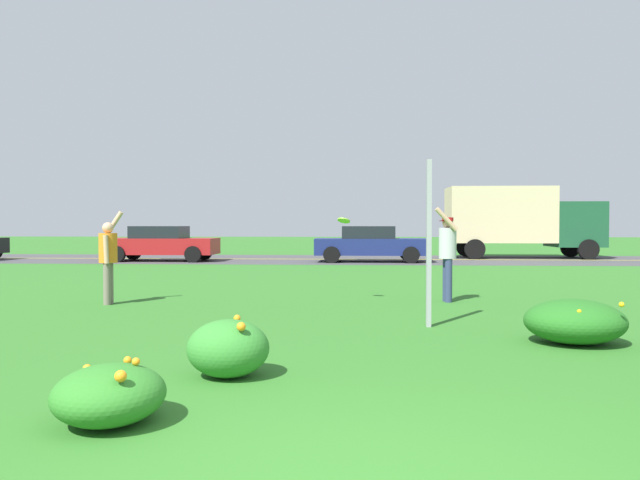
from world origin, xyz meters
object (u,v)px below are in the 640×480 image
(sign_post_near_path, at_px, (429,243))
(frisbee_lime, at_px, (344,221))
(car_red_center_left, at_px, (161,243))
(person_thrower_orange_shirt, at_px, (108,255))
(box_truck_dark_green, at_px, (519,218))
(person_catcher_red_cap_gray_shirt, at_px, (447,250))
(car_navy_center_right, at_px, (370,244))

(sign_post_near_path, bearing_deg, frisbee_lime, 115.26)
(car_red_center_left, bearing_deg, frisbee_lime, -58.66)
(person_thrower_orange_shirt, relative_size, box_truck_dark_green, 0.27)
(person_thrower_orange_shirt, bearing_deg, car_red_center_left, 104.15)
(car_red_center_left, distance_m, box_truck_dark_green, 15.81)
(person_catcher_red_cap_gray_shirt, height_order, frisbee_lime, person_catcher_red_cap_gray_shirt)
(person_thrower_orange_shirt, height_order, car_navy_center_right, person_thrower_orange_shirt)
(person_thrower_orange_shirt, xyz_separation_m, car_navy_center_right, (5.23, 13.52, -0.20))
(person_catcher_red_cap_gray_shirt, relative_size, car_red_center_left, 0.41)
(person_thrower_orange_shirt, bearing_deg, sign_post_near_path, -20.80)
(person_thrower_orange_shirt, relative_size, car_navy_center_right, 0.40)
(person_catcher_red_cap_gray_shirt, height_order, box_truck_dark_green, box_truck_dark_green)
(car_navy_center_right, bearing_deg, sign_post_near_path, -87.99)
(person_catcher_red_cap_gray_shirt, bearing_deg, car_red_center_left, 127.83)
(person_catcher_red_cap_gray_shirt, bearing_deg, person_thrower_orange_shirt, -173.11)
(car_navy_center_right, height_order, box_truck_dark_green, box_truck_dark_green)
(sign_post_near_path, relative_size, person_thrower_orange_shirt, 1.39)
(person_thrower_orange_shirt, bearing_deg, person_catcher_red_cap_gray_shirt, 6.89)
(car_red_center_left, xyz_separation_m, car_navy_center_right, (8.64, 0.00, 0.00))
(person_thrower_orange_shirt, bearing_deg, frisbee_lime, 7.76)
(sign_post_near_path, distance_m, box_truck_dark_green, 20.00)
(person_thrower_orange_shirt, distance_m, box_truck_dark_green, 20.68)
(person_thrower_orange_shirt, xyz_separation_m, car_red_center_left, (-3.41, 13.52, -0.20))
(frisbee_lime, bearing_deg, person_thrower_orange_shirt, -172.24)
(sign_post_near_path, xyz_separation_m, car_red_center_left, (-9.19, 15.72, -0.50))
(car_red_center_left, relative_size, car_navy_center_right, 1.00)
(frisbee_lime, bearing_deg, box_truck_dark_green, 64.94)
(person_catcher_red_cap_gray_shirt, distance_m, car_navy_center_right, 12.81)
(sign_post_near_path, distance_m, frisbee_lime, 3.12)
(box_truck_dark_green, bearing_deg, frisbee_lime, -115.06)
(sign_post_near_path, bearing_deg, person_thrower_orange_shirt, 159.20)
(person_catcher_red_cap_gray_shirt, xyz_separation_m, frisbee_lime, (-2.03, -0.18, 0.57))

